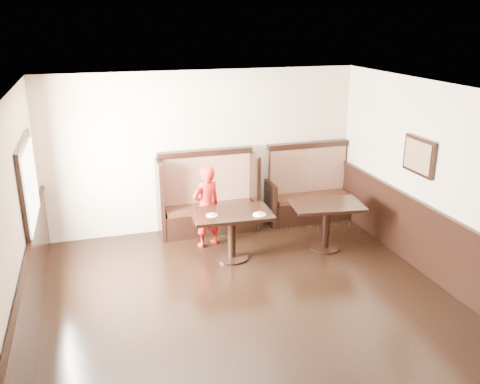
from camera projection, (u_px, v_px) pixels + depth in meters
name	position (u px, v px, depth m)	size (l,w,h in m)	color
ground	(271.00, 333.00, 6.16)	(7.00, 7.00, 0.00)	black
room_shell	(241.00, 276.00, 6.12)	(7.00, 7.00, 7.00)	#CDB395
booth_main	(208.00, 202.00, 8.98)	(1.75, 0.72, 1.45)	black
booth_neighbor	(309.00, 194.00, 9.52)	(1.65, 0.72, 1.45)	black
table_main	(232.00, 223.00, 7.87)	(1.26, 0.83, 0.78)	black
table_neighbor	(327.00, 215.00, 8.24)	(1.22, 0.89, 0.78)	black
child	(207.00, 206.00, 8.31)	(0.50, 0.33, 1.38)	red
pizza_plate_left	(212.00, 215.00, 7.69)	(0.18, 0.18, 0.03)	white
pizza_plate_right	(259.00, 214.00, 7.72)	(0.20, 0.20, 0.04)	white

